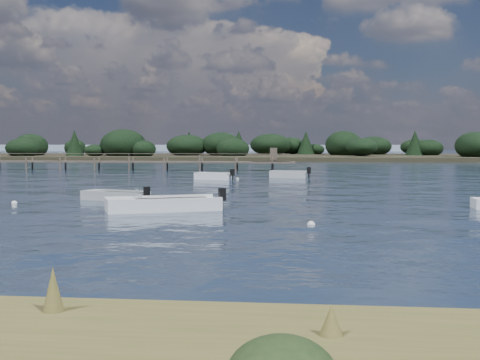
# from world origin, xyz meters

# --- Properties ---
(ground) EXTENTS (400.00, 400.00, 0.00)m
(ground) POSITION_xyz_m (0.00, 60.00, 0.00)
(ground) COLOR #152031
(ground) RESTS_ON ground
(tender_far_grey_b) EXTENTS (3.90, 1.87, 1.31)m
(tender_far_grey_b) POSITION_xyz_m (6.06, 34.04, 0.19)
(tender_far_grey_b) COLOR #A1A5A8
(tender_far_grey_b) RESTS_ON ground
(tender_far_white) EXTENTS (3.72, 2.17, 1.25)m
(tender_far_white) POSITION_xyz_m (-0.56, 30.47, 0.18)
(tender_far_white) COLOR white
(tender_far_white) RESTS_ON ground
(dinghy_mid_grey) EXTENTS (4.25, 2.59, 1.06)m
(dinghy_mid_grey) POSITION_xyz_m (-3.35, 10.86, 0.14)
(dinghy_mid_grey) COLOR #A1A5A8
(dinghy_mid_grey) RESTS_ON ground
(dinghy_mid_white_a) EXTENTS (5.85, 3.99, 1.37)m
(dinghy_mid_white_a) POSITION_xyz_m (0.61, 5.85, 0.18)
(dinghy_mid_white_a) COLOR white
(dinghy_mid_white_a) RESTS_ON ground
(buoy_b) EXTENTS (0.32, 0.32, 0.32)m
(buoy_b) POSITION_xyz_m (7.71, 1.43, 0.00)
(buoy_b) COLOR silver
(buoy_b) RESTS_ON ground
(buoy_c) EXTENTS (0.32, 0.32, 0.32)m
(buoy_c) POSITION_xyz_m (-8.17, 8.31, 0.00)
(buoy_c) COLOR silver
(buoy_c) RESTS_ON ground
(buoy_d) EXTENTS (0.32, 0.32, 0.32)m
(buoy_d) POSITION_xyz_m (16.77, 10.56, 0.00)
(buoy_d) COLOR silver
(buoy_d) RESTS_ON ground
(buoy_e) EXTENTS (0.32, 0.32, 0.32)m
(buoy_e) POSITION_xyz_m (1.53, 30.97, 0.00)
(buoy_e) COLOR silver
(buoy_e) RESTS_ON ground
(jetty) EXTENTS (64.50, 3.20, 3.40)m
(jetty) POSITION_xyz_m (-21.74, 47.99, 0.98)
(jetty) COLOR brown
(jetty) RESTS_ON ground
(far_headland) EXTENTS (190.00, 40.00, 5.80)m
(far_headland) POSITION_xyz_m (25.00, 100.00, 1.96)
(far_headland) COLOR black
(far_headland) RESTS_ON ground
(distant_haze) EXTENTS (280.00, 20.00, 2.40)m
(distant_haze) POSITION_xyz_m (-90.00, 230.00, 0.00)
(distant_haze) COLOR #8899A9
(distant_haze) RESTS_ON ground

